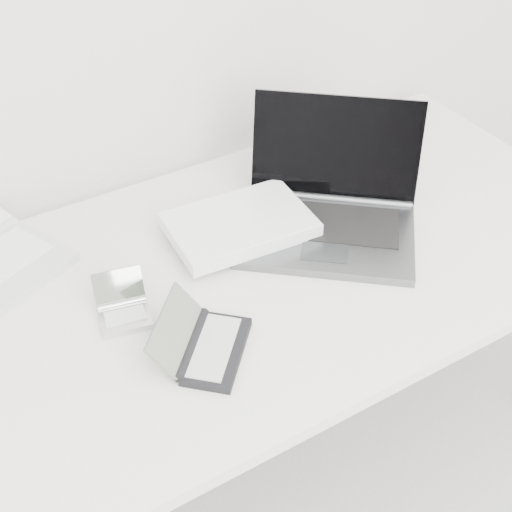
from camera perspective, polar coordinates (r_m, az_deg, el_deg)
desk at (r=1.52m, az=0.19°, el=-1.86°), size 1.60×0.80×0.73m
laptop_large at (r=1.55m, az=3.07°, el=3.24°), size 0.58×0.49×0.25m
pda_silver at (r=1.39m, az=-10.56°, el=-4.22°), size 0.12×0.13×0.07m
palmtop_charcoal at (r=1.30m, az=-4.08°, el=-7.15°), size 0.23×0.23×0.08m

